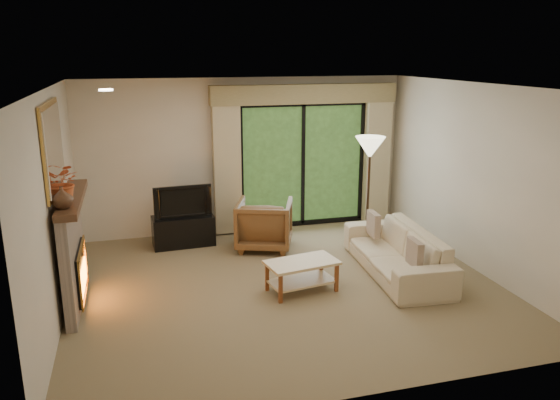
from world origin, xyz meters
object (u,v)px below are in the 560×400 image
object	(u,v)px
armchair	(264,224)
sofa	(396,251)
coffee_table	(302,276)
media_console	(183,231)

from	to	relation	value
armchair	sofa	xyz separation A→B (m)	(1.54, -1.47, -0.07)
sofa	coffee_table	xyz separation A→B (m)	(-1.46, -0.23, -0.11)
sofa	coffee_table	world-z (taller)	sofa
media_console	armchair	size ratio (longest dim) A/B	1.13
sofa	media_console	bearing A→B (deg)	-120.74
media_console	sofa	distance (m)	3.36
armchair	sofa	distance (m)	2.12
media_console	armchair	distance (m)	1.31
media_console	armchair	bearing A→B (deg)	-23.87
armchair	sofa	size ratio (longest dim) A/B	0.40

